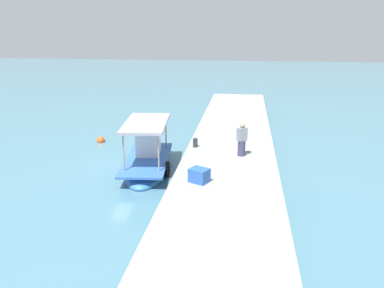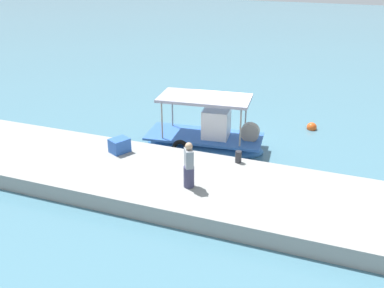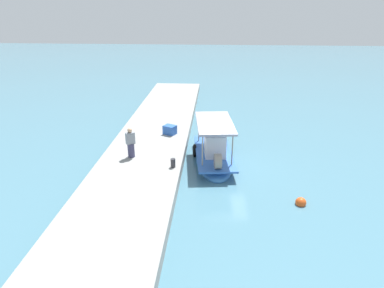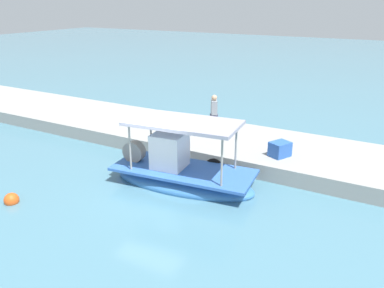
% 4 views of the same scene
% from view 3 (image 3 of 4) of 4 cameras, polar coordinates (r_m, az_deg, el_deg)
% --- Properties ---
extents(ground_plane, '(120.00, 120.00, 0.00)m').
position_cam_3_polar(ground_plane, '(18.65, 5.72, -3.86)').
color(ground_plane, teal).
extents(dock_quay, '(36.00, 4.44, 0.60)m').
position_cam_3_polar(dock_quay, '(18.90, -8.16, -2.60)').
color(dock_quay, gray).
rests_on(dock_quay, ground_plane).
extents(main_fishing_boat, '(5.41, 2.53, 2.71)m').
position_cam_3_polar(main_fishing_boat, '(18.97, 3.67, -1.89)').
color(main_fishing_boat, '#3873B8').
rests_on(main_fishing_boat, ground_plane).
extents(fisherman_near_bollard, '(0.50, 0.53, 1.64)m').
position_cam_3_polar(fisherman_near_bollard, '(18.33, -10.27, 0.00)').
color(fisherman_near_bollard, '#3A3A5A').
rests_on(fisherman_near_bollard, dock_quay).
extents(mooring_bollard, '(0.24, 0.24, 0.45)m').
position_cam_3_polar(mooring_bollard, '(17.13, -3.21, -3.20)').
color(mooring_bollard, '#2D2D33').
rests_on(mooring_bollard, dock_quay).
extents(cargo_crate, '(0.85, 0.91, 0.56)m').
position_cam_3_polar(cargo_crate, '(21.48, -3.75, 2.41)').
color(cargo_crate, '#2B5AAF').
rests_on(cargo_crate, dock_quay).
extents(marker_buoy, '(0.48, 0.48, 0.48)m').
position_cam_3_polar(marker_buoy, '(15.99, 17.82, -9.36)').
color(marker_buoy, '#E9541B').
rests_on(marker_buoy, ground_plane).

